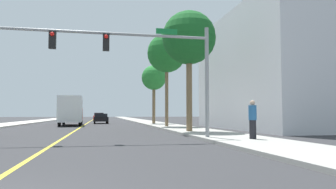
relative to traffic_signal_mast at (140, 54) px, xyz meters
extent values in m
plane|color=#2D2D30|center=(-3.89, 31.21, -4.30)|extent=(192.00, 192.00, 0.00)
cube|color=beige|center=(-12.65, 31.21, -4.23)|extent=(3.56, 168.00, 0.15)
cube|color=#9E9B93|center=(4.87, 31.21, -4.23)|extent=(3.56, 168.00, 0.15)
cube|color=yellow|center=(-3.89, 31.21, -4.30)|extent=(0.16, 144.00, 0.01)
cube|color=silver|center=(17.38, 10.29, 0.80)|extent=(17.01, 16.95, 10.20)
cylinder|color=gray|center=(3.49, 0.00, -1.31)|extent=(0.20, 0.20, 5.68)
cylinder|color=gray|center=(-1.85, 0.00, 0.97)|extent=(10.67, 0.14, 0.14)
cube|color=black|center=(-1.67, 0.00, 0.52)|extent=(0.32, 0.24, 0.84)
sphere|color=red|center=(-1.67, -0.14, 0.77)|extent=(0.20, 0.20, 0.20)
cube|color=black|center=(-4.16, 0.00, 0.52)|extent=(0.32, 0.24, 0.84)
sphere|color=red|center=(-4.16, -0.14, 0.77)|extent=(0.20, 0.20, 0.20)
cube|color=#147233|center=(1.35, 0.00, 1.22)|extent=(1.10, 0.04, 0.28)
cylinder|color=brown|center=(4.04, 5.43, -0.91)|extent=(0.41, 0.41, 6.49)
sphere|color=#195B23|center=(4.04, 5.43, 2.33)|extent=(3.73, 3.73, 3.73)
cone|color=#195B23|center=(5.16, 5.35, 2.13)|extent=(0.55, 1.82, 1.46)
cone|color=#195B23|center=(3.93, 6.55, 2.13)|extent=(1.79, 0.60, 1.53)
cone|color=#195B23|center=(2.94, 5.23, 2.13)|extent=(0.70, 1.82, 1.68)
cone|color=#195B23|center=(3.87, 4.33, 2.13)|extent=(1.95, 0.73, 1.55)
cylinder|color=brown|center=(4.21, 14.10, -0.63)|extent=(0.32, 0.32, 7.04)
sphere|color=#1E6B28|center=(4.21, 14.10, 2.88)|extent=(3.75, 3.75, 3.75)
cone|color=#1E6B28|center=(5.34, 14.14, 2.68)|extent=(0.48, 1.93, 1.33)
cone|color=#1E6B28|center=(4.40, 15.21, 2.68)|extent=(1.62, 0.66, 2.02)
cone|color=#1E6B28|center=(3.11, 14.32, 2.68)|extent=(0.71, 1.77, 1.82)
cone|color=#1E6B28|center=(4.40, 12.99, 2.68)|extent=(1.66, 0.67, 1.98)
cylinder|color=brown|center=(4.36, 22.76, -1.34)|extent=(0.38, 0.38, 5.63)
sphere|color=#287F33|center=(4.36, 22.76, 1.48)|extent=(3.04, 3.04, 3.04)
cone|color=#287F33|center=(5.27, 22.79, 1.28)|extent=(0.47, 1.61, 1.24)
cone|color=#287F33|center=(4.70, 23.61, 1.28)|extent=(1.34, 0.83, 1.64)
cone|color=#287F33|center=(3.59, 23.26, 1.28)|extent=(1.12, 1.52, 1.61)
cone|color=#287F33|center=(3.61, 22.26, 1.28)|extent=(0.96, 1.16, 1.53)
cone|color=#287F33|center=(4.56, 21.88, 1.28)|extent=(1.49, 0.72, 1.38)
cube|color=black|center=(-1.99, 29.13, -3.68)|extent=(1.99, 4.64, 0.60)
cube|color=black|center=(-1.98, 28.95, -3.16)|extent=(1.71, 2.43, 0.44)
cylinder|color=black|center=(-2.87, 30.86, -3.98)|extent=(0.23, 0.64, 0.64)
cylinder|color=black|center=(-1.18, 30.90, -3.98)|extent=(0.23, 0.64, 0.64)
cylinder|color=black|center=(-2.79, 27.37, -3.98)|extent=(0.23, 0.64, 0.64)
cylinder|color=black|center=(-1.11, 27.40, -3.98)|extent=(0.23, 0.64, 0.64)
cube|color=red|center=(-2.37, 42.79, -3.64)|extent=(1.95, 4.08, 0.68)
cube|color=black|center=(-2.37, 42.65, -3.05)|extent=(1.65, 1.91, 0.51)
cylinder|color=black|center=(-3.11, 44.28, -3.98)|extent=(0.24, 0.65, 0.64)
cylinder|color=black|center=(-1.51, 44.22, -3.98)|extent=(0.24, 0.65, 0.64)
cylinder|color=black|center=(-3.22, 41.36, -3.98)|extent=(0.24, 0.65, 0.64)
cylinder|color=black|center=(-1.62, 41.30, -3.98)|extent=(0.24, 0.65, 0.64)
cube|color=red|center=(-5.42, 25.51, -3.05)|extent=(2.49, 2.49, 1.60)
cube|color=silver|center=(-5.26, 21.23, -2.46)|extent=(2.63, 6.25, 2.78)
cylinder|color=black|center=(-6.47, 25.47, -3.85)|extent=(0.31, 0.91, 0.90)
cylinder|color=black|center=(-4.37, 25.55, -3.85)|extent=(0.31, 0.91, 0.90)
cylinder|color=black|center=(-6.25, 19.65, -3.85)|extent=(0.31, 0.91, 0.90)
cylinder|color=black|center=(-4.15, 19.73, -3.85)|extent=(0.31, 0.91, 0.90)
cylinder|color=black|center=(5.19, -1.64, -3.71)|extent=(0.32, 0.32, 0.89)
cylinder|color=#26598C|center=(5.19, -1.64, -2.91)|extent=(0.38, 0.38, 0.70)
sphere|color=tan|center=(5.19, -1.64, -2.44)|extent=(0.24, 0.24, 0.24)
camera|label=1|loc=(-1.81, -15.60, -2.97)|focal=33.92mm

